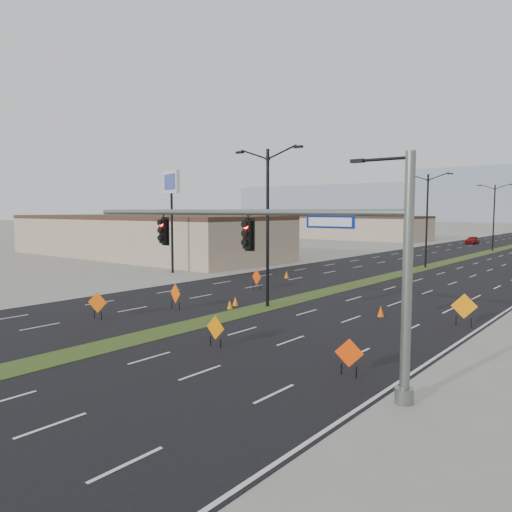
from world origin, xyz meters
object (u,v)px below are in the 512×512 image
Objects in this scene: streetlight_1 at (427,217)px; construction_sign_1 at (175,294)px; construction_sign_3 at (215,329)px; cone_3 at (287,275)px; construction_sign_2 at (257,278)px; construction_sign_4 at (349,354)px; streetlight_0 at (268,222)px; pole_sign_west at (171,189)px; construction_sign_0 at (97,303)px; car_left at (472,240)px; streetlight_2 at (494,215)px; signal_mast at (287,248)px; cone_0 at (235,301)px; cone_2 at (381,311)px; construction_sign_5 at (464,307)px; cone_1 at (230,305)px.

streetlight_1 is 32.85m from construction_sign_1.
cone_3 is at bearing 119.40° from construction_sign_3.
construction_sign_2 is 7.25m from cone_3.
construction_sign_1 is 15.16m from construction_sign_4.
streetlight_0 is 6.17× the size of construction_sign_2.
streetlight_0 is at bearing -5.47° from pole_sign_west.
construction_sign_3 is at bearing -23.50° from construction_sign_0.
car_left is at bearing 90.20° from cone_3.
construction_sign_1 reaches higher than construction_sign_3.
signal_mast is at bearing -82.61° from streetlight_2.
signal_mast is 27.14× the size of cone_0.
streetlight_1 is at bearing 67.08° from cone_3.
streetlight_1 is 27.65m from cone_2.
pole_sign_west is (-11.15, -3.80, 7.87)m from cone_3.
pole_sign_west is at bearing 150.81° from cone_0.
construction_sign_5 is at bearing 10.56° from streetlight_0.
construction_sign_2 is at bearing 131.91° from signal_mast.
construction_sign_1 is at bearing 151.15° from construction_sign_3.
construction_sign_0 reaches higher than construction_sign_3.
cone_3 is (-18.35, 9.65, -0.71)m from construction_sign_5.
construction_sign_3 is at bearing -52.39° from cone_1.
signal_mast is 11.34× the size of construction_sign_4.
signal_mast is 20.35m from construction_sign_2.
car_left is 80.71m from construction_sign_3.
cone_2 is 26.94m from pole_sign_west.
construction_sign_0 reaches higher than cone_2.
signal_mast is 14.24m from construction_sign_1.
streetlight_0 reaches higher than construction_sign_3.
cone_1 is (-12.89, -4.22, -0.77)m from construction_sign_5.
construction_sign_0 is at bearing -98.06° from streetlight_1.
car_left is 72.20m from cone_0.
construction_sign_3 is 2.41× the size of cone_0.
streetlight_1 reaches higher than cone_0.
cone_2 is 17.11m from cone_3.
cone_3 is (-6.85, -16.21, -5.07)m from streetlight_1.
construction_sign_2 reaches higher than cone_0.
construction_sign_1 is 1.14× the size of construction_sign_4.
signal_mast is at bearing -49.46° from streetlight_0.
pole_sign_west is (-24.98, 6.26, 7.89)m from cone_2.
construction_sign_5 is at bearing 67.68° from construction_sign_4.
streetlight_0 is 1.00× the size of streetlight_1.
construction_sign_3 reaches higher than cone_1.
cone_3 is at bearing 128.90° from construction_sign_5.
streetlight_1 is at bearing 90.00° from streetlight_0.
streetlight_2 is 15.31× the size of cone_2.
construction_sign_5 reaches higher than construction_sign_0.
cone_2 is at bearing 91.40° from construction_sign_4.
construction_sign_4 is (15.80, 0.21, -0.09)m from construction_sign_0.
construction_sign_2 is (-4.79, -51.13, -4.46)m from streetlight_2.
construction_sign_3 is at bearing 167.75° from signal_mast.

